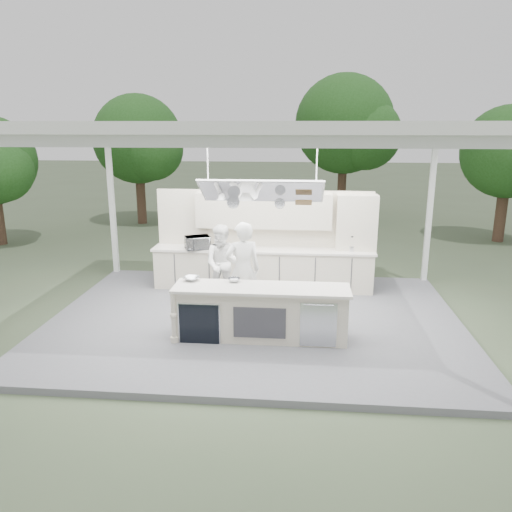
# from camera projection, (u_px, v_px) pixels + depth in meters

# --- Properties ---
(ground) EXTENTS (90.00, 90.00, 0.00)m
(ground) POSITION_uv_depth(u_px,v_px,m) (255.00, 324.00, 9.88)
(ground) COLOR #445138
(ground) RESTS_ON ground
(stage_deck) EXTENTS (8.00, 6.00, 0.12)m
(stage_deck) POSITION_uv_depth(u_px,v_px,m) (255.00, 321.00, 9.87)
(stage_deck) COLOR #5E5E63
(stage_deck) RESTS_ON ground
(tent) EXTENTS (8.20, 6.20, 3.86)m
(tent) POSITION_uv_depth(u_px,v_px,m) (255.00, 131.00, 8.93)
(tent) COLOR white
(tent) RESTS_ON ground
(demo_island) EXTENTS (3.10, 0.79, 0.95)m
(demo_island) POSITION_uv_depth(u_px,v_px,m) (260.00, 312.00, 8.84)
(demo_island) COLOR beige
(demo_island) RESTS_ON stage_deck
(back_counter) EXTENTS (5.08, 0.72, 0.95)m
(back_counter) POSITION_uv_depth(u_px,v_px,m) (263.00, 268.00, 11.56)
(back_counter) COLOR beige
(back_counter) RESTS_ON stage_deck
(back_wall_unit) EXTENTS (5.05, 0.48, 2.25)m
(back_wall_unit) POSITION_uv_depth(u_px,v_px,m) (283.00, 225.00, 11.48)
(back_wall_unit) COLOR beige
(back_wall_unit) RESTS_ON stage_deck
(tree_cluster) EXTENTS (19.55, 9.40, 5.85)m
(tree_cluster) POSITION_uv_depth(u_px,v_px,m) (276.00, 140.00, 18.47)
(tree_cluster) COLOR #4B3625
(tree_cluster) RESTS_ON ground
(head_chef) EXTENTS (0.81, 0.66, 1.92)m
(head_chef) POSITION_uv_depth(u_px,v_px,m) (243.00, 271.00, 9.66)
(head_chef) COLOR white
(head_chef) RESTS_ON stage_deck
(sous_chef) EXTENTS (0.86, 0.70, 1.69)m
(sous_chef) POSITION_uv_depth(u_px,v_px,m) (223.00, 264.00, 10.55)
(sous_chef) COLOR white
(sous_chef) RESTS_ON stage_deck
(toaster_oven) EXTENTS (0.65, 0.56, 0.30)m
(toaster_oven) POSITION_uv_depth(u_px,v_px,m) (197.00, 243.00, 11.34)
(toaster_oven) COLOR #AEB0B5
(toaster_oven) RESTS_ON back_counter
(bowl_large) EXTENTS (0.36, 0.36, 0.07)m
(bowl_large) POSITION_uv_depth(u_px,v_px,m) (191.00, 279.00, 9.08)
(bowl_large) COLOR silver
(bowl_large) RESTS_ON demo_island
(bowl_small) EXTENTS (0.25, 0.25, 0.07)m
(bowl_small) POSITION_uv_depth(u_px,v_px,m) (234.00, 280.00, 9.00)
(bowl_small) COLOR #ACAFB3
(bowl_small) RESTS_ON demo_island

